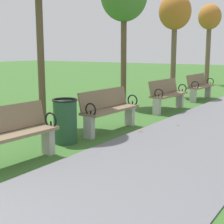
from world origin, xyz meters
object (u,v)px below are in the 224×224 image
(park_bench_3, at_px, (109,109))
(trash_bin, at_px, (65,121))
(park_bench_2, at_px, (8,134))
(park_bench_4, at_px, (168,94))
(park_bench_5, at_px, (200,86))
(tree_3, at_px, (175,14))
(tree_4, at_px, (210,20))

(park_bench_3, bearing_deg, trash_bin, -96.79)
(park_bench_2, distance_m, park_bench_4, 5.63)
(park_bench_5, bearing_deg, tree_3, 166.70)
(park_bench_5, bearing_deg, park_bench_2, -90.00)
(tree_3, relative_size, trash_bin, 4.48)
(park_bench_2, height_order, tree_4, tree_4)
(tree_4, xyz_separation_m, trash_bin, (1.45, -12.38, -2.78))
(park_bench_2, xyz_separation_m, park_bench_3, (-0.00, 2.67, 0.00))
(park_bench_2, relative_size, park_bench_4, 1.01)
(park_bench_4, relative_size, trash_bin, 1.92)
(park_bench_4, bearing_deg, park_bench_3, -90.00)
(park_bench_4, bearing_deg, tree_3, 111.47)
(park_bench_2, relative_size, tree_3, 0.43)
(trash_bin, bearing_deg, park_bench_5, 88.77)
(park_bench_3, distance_m, park_bench_4, 2.96)
(park_bench_2, height_order, park_bench_3, same)
(trash_bin, bearing_deg, park_bench_3, 83.21)
(park_bench_2, height_order, park_bench_5, same)
(park_bench_2, relative_size, park_bench_3, 1.01)
(tree_4, bearing_deg, tree_3, -85.18)
(park_bench_5, distance_m, trash_bin, 6.87)
(park_bench_5, xyz_separation_m, tree_4, (-1.60, 5.51, 2.72))
(tree_4, height_order, trash_bin, tree_4)
(park_bench_2, xyz_separation_m, trash_bin, (-0.15, 1.43, -0.06))
(park_bench_2, distance_m, park_bench_3, 2.67)
(tree_3, bearing_deg, trash_bin, -81.95)
(park_bench_2, height_order, tree_3, tree_3)
(park_bench_3, distance_m, tree_4, 11.58)
(park_bench_3, bearing_deg, park_bench_2, -90.00)
(park_bench_4, bearing_deg, park_bench_2, -90.00)
(park_bench_3, height_order, tree_4, tree_4)
(trash_bin, bearing_deg, tree_4, 96.69)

